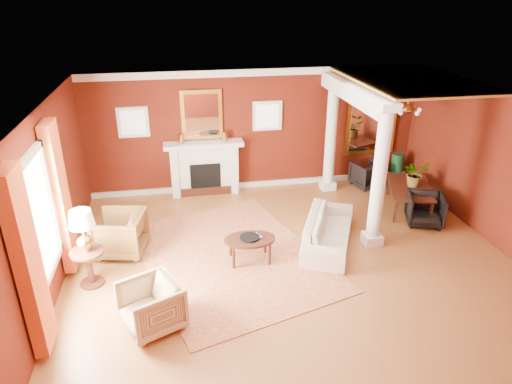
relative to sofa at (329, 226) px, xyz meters
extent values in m
plane|color=brown|center=(-0.84, -0.43, -0.40)|extent=(8.00, 8.00, 0.00)
cube|color=#56130B|center=(-0.84, 3.07, 1.05)|extent=(8.00, 0.04, 2.90)
cube|color=#56130B|center=(-0.84, -3.93, 1.05)|extent=(8.00, 0.04, 2.90)
cube|color=#56130B|center=(-4.84, -0.43, 1.05)|extent=(0.04, 7.00, 2.90)
cube|color=#56130B|center=(3.16, -0.43, 1.05)|extent=(0.04, 7.00, 2.90)
cube|color=white|center=(-0.84, -0.43, 2.50)|extent=(8.00, 7.00, 0.04)
cube|color=white|center=(-2.14, 2.90, 0.20)|extent=(1.60, 0.34, 1.20)
cube|color=black|center=(-2.14, 2.72, 0.05)|extent=(0.72, 0.03, 0.70)
cube|color=black|center=(-2.14, 2.72, -0.30)|extent=(1.20, 0.05, 0.20)
cube|color=white|center=(-2.14, 2.86, 0.84)|extent=(1.85, 0.42, 0.10)
cube|color=white|center=(-2.84, 2.87, 0.20)|extent=(0.16, 0.40, 1.20)
cube|color=white|center=(-1.44, 2.87, 0.20)|extent=(0.16, 0.40, 1.20)
cube|color=gold|center=(-2.14, 3.03, 1.50)|extent=(0.95, 0.06, 1.15)
cube|color=white|center=(-2.14, 2.99, 1.50)|extent=(0.78, 0.02, 0.98)
cube|color=white|center=(-3.69, 3.04, 1.40)|extent=(0.70, 0.06, 0.70)
cube|color=white|center=(-3.69, 3.00, 1.40)|extent=(0.54, 0.02, 0.54)
cube|color=white|center=(-0.59, 3.04, 1.40)|extent=(0.70, 0.06, 0.70)
cube|color=white|center=(-0.59, 3.00, 1.40)|extent=(0.54, 0.02, 0.54)
cube|color=white|center=(-4.83, -1.03, 1.15)|extent=(0.03, 1.30, 1.70)
cube|color=white|center=(-4.79, -1.73, 1.15)|extent=(0.08, 0.10, 1.90)
cube|color=white|center=(-4.79, -0.33, 1.15)|extent=(0.08, 0.10, 1.90)
cube|color=#C54B21|center=(-4.72, -2.03, 1.00)|extent=(0.18, 0.55, 2.60)
cube|color=#C54B21|center=(-4.72, -0.03, 1.00)|extent=(0.18, 0.55, 2.60)
cube|color=white|center=(0.86, -0.13, -0.30)|extent=(0.34, 0.34, 0.20)
cylinder|color=white|center=(0.86, -0.13, 1.05)|extent=(0.26, 0.26, 2.50)
cube|color=white|center=(0.86, -0.13, 2.32)|extent=(0.36, 0.36, 0.16)
cube|color=white|center=(0.86, 2.57, -0.30)|extent=(0.34, 0.34, 0.20)
cylinder|color=white|center=(0.86, 2.57, 1.05)|extent=(0.26, 0.26, 2.50)
cube|color=white|center=(0.86, 2.57, 2.32)|extent=(0.36, 0.36, 0.16)
cube|color=white|center=(0.86, 1.47, 2.22)|extent=(0.30, 3.20, 0.32)
cube|color=gold|center=(2.01, 1.32, 2.47)|extent=(2.30, 3.40, 0.04)
cube|color=gold|center=(2.06, 3.03, 1.15)|extent=(1.30, 0.06, 1.70)
cube|color=white|center=(2.06, 2.99, 1.15)|extent=(1.10, 0.02, 1.50)
cylinder|color=#A67934|center=(2.06, 1.37, 2.17)|extent=(0.02, 0.02, 0.65)
sphere|color=#A67934|center=(2.06, 1.37, 1.85)|extent=(0.20, 0.20, 0.20)
sphere|color=beige|center=(2.34, 1.37, 1.82)|extent=(0.09, 0.09, 0.09)
sphere|color=beige|center=(2.14, 1.63, 1.82)|extent=(0.09, 0.09, 0.09)
sphere|color=beige|center=(1.83, 1.53, 1.82)|extent=(0.09, 0.09, 0.09)
sphere|color=beige|center=(1.83, 1.20, 1.82)|extent=(0.09, 0.09, 0.09)
sphere|color=beige|center=(2.14, 1.10, 1.82)|extent=(0.09, 0.09, 0.09)
cube|color=white|center=(-0.84, 3.03, 2.42)|extent=(8.00, 0.08, 0.16)
cube|color=white|center=(-0.84, 3.03, -0.34)|extent=(8.00, 0.08, 0.12)
cube|color=maroon|center=(-1.93, -0.12, -0.40)|extent=(4.02, 4.69, 0.02)
imported|color=beige|center=(0.00, 0.00, 0.00)|extent=(1.41, 2.13, 0.81)
imported|color=black|center=(-3.92, 0.40, 0.05)|extent=(0.98, 1.02, 0.90)
imported|color=tan|center=(-3.30, -1.81, 0.00)|extent=(1.00, 1.02, 0.81)
cylinder|color=black|center=(-1.60, -0.32, 0.04)|extent=(0.93, 0.93, 0.05)
cylinder|color=black|center=(-1.92, -0.52, -0.19)|extent=(0.05, 0.05, 0.42)
cylinder|color=black|center=(-1.27, -0.52, -0.19)|extent=(0.05, 0.05, 0.42)
cylinder|color=black|center=(-1.92, -0.11, -0.19)|extent=(0.05, 0.05, 0.42)
cylinder|color=black|center=(-1.27, -0.11, -0.19)|extent=(0.05, 0.05, 0.42)
imported|color=black|center=(-1.55, -0.29, 0.18)|extent=(0.16, 0.07, 0.22)
cylinder|color=black|center=(-4.34, -0.54, -0.38)|extent=(0.40, 0.40, 0.04)
cylinder|color=black|center=(-4.34, -0.54, -0.09)|extent=(0.10, 0.10, 0.63)
cylinder|color=black|center=(-4.34, -0.54, 0.22)|extent=(0.55, 0.55, 0.04)
sphere|color=#A67934|center=(-4.34, -0.54, 0.41)|extent=(0.26, 0.26, 0.26)
cylinder|color=#A67934|center=(-4.34, -0.54, 0.59)|extent=(0.03, 0.03, 0.28)
cone|color=beige|center=(-4.34, -0.54, 0.84)|extent=(0.40, 0.40, 0.28)
imported|color=black|center=(2.30, 1.15, 0.04)|extent=(1.07, 1.67, 0.88)
imported|color=black|center=(2.26, 0.43, -0.04)|extent=(0.90, 0.87, 0.74)
imported|color=black|center=(1.87, 2.55, -0.06)|extent=(0.82, 0.79, 0.69)
sphere|color=#133C20|center=(2.66, 2.57, -0.24)|extent=(0.34, 0.34, 0.34)
cylinder|color=#133C20|center=(2.66, 2.57, 0.00)|extent=(0.30, 0.30, 0.80)
imported|color=#26591E|center=(2.36, 1.18, 0.71)|extent=(0.64, 0.69, 0.46)
camera|label=1|loc=(-2.77, -7.33, 4.19)|focal=32.00mm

